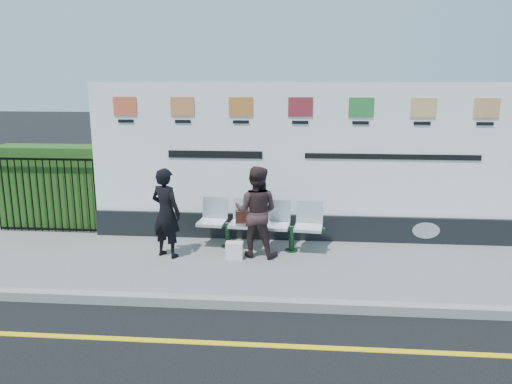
{
  "coord_description": "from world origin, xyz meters",
  "views": [
    {
      "loc": [
        0.47,
        -5.51,
        3.22
      ],
      "look_at": [
        -0.25,
        2.92,
        1.25
      ],
      "focal_mm": 35.0,
      "sensor_mm": 36.0,
      "label": 1
    }
  ],
  "objects_px": {
    "woman_left": "(166,213)",
    "billboard": "(299,173)",
    "woman_right": "(256,212)",
    "bench": "(259,236)"
  },
  "relations": [
    {
      "from": "bench",
      "to": "woman_left",
      "type": "bearing_deg",
      "value": -156.69
    },
    {
      "from": "bench",
      "to": "billboard",
      "type": "bearing_deg",
      "value": 49.84
    },
    {
      "from": "woman_left",
      "to": "woman_right",
      "type": "bearing_deg",
      "value": -149.57
    },
    {
      "from": "woman_left",
      "to": "woman_right",
      "type": "relative_size",
      "value": 0.99
    },
    {
      "from": "billboard",
      "to": "woman_right",
      "type": "bearing_deg",
      "value": -125.62
    },
    {
      "from": "woman_left",
      "to": "billboard",
      "type": "bearing_deg",
      "value": -128.23
    },
    {
      "from": "billboard",
      "to": "woman_right",
      "type": "height_order",
      "value": "billboard"
    },
    {
      "from": "woman_left",
      "to": "woman_right",
      "type": "xyz_separation_m",
      "value": [
        1.56,
        0.17,
        0.01
      ]
    },
    {
      "from": "billboard",
      "to": "bench",
      "type": "xyz_separation_m",
      "value": [
        -0.71,
        -0.69,
        -1.06
      ]
    },
    {
      "from": "billboard",
      "to": "woman_left",
      "type": "distance_m",
      "value": 2.63
    }
  ]
}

